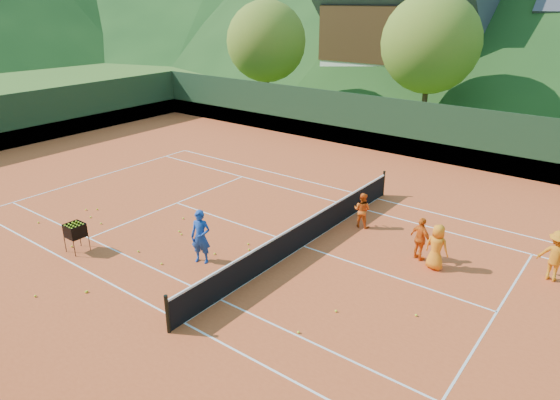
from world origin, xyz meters
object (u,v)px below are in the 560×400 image
Objects in this scene: tennis_net at (304,233)px; ball_hopper at (75,231)px; student_a at (362,210)px; chalet_left at (408,27)px; coach at (201,237)px; student_b at (421,239)px; student_d at (556,256)px; student_c at (437,247)px.

tennis_net is 7.60m from ball_hopper.
student_a is 0.11× the size of tennis_net.
coach is at bearing -76.29° from chalet_left.
student_b is 3.90m from student_d.
student_b is 0.98× the size of student_c.
coach is at bearing -124.67° from tennis_net.
student_a is at bearing 40.88° from coach.
tennis_net is (-0.80, -2.62, -0.16)m from student_a.
chalet_left reaches higher than student_d.
student_d is 0.13× the size of tennis_net.
chalet_left reaches higher than coach.
coach is at bearing 37.22° from student_d.
student_d is at bearing -150.05° from student_c.
student_a is 3.61m from student_c.
tennis_net is at bearing 40.01° from ball_hopper.
coach is 6.16m from student_a.
tennis_net is (-7.21, -2.76, -0.30)m from student_d.
student_c is at bearing 17.01° from tennis_net.
chalet_left is at bearing -51.97° from student_d.
coach is at bearing 27.76° from ball_hopper.
student_c is at bearing -63.80° from chalet_left.
student_c is 3.41m from student_d.
student_a is 29.85m from chalet_left.
student_c is 0.12× the size of tennis_net.
student_b reaches higher than ball_hopper.
ball_hopper is (-13.03, -7.65, -0.05)m from student_d.
student_c is 0.93× the size of student_d.
student_d is 1.60× the size of ball_hopper.
coach is 3.50m from tennis_net.
tennis_net is (-4.14, -1.27, -0.24)m from student_c.
student_d is (6.41, 0.14, 0.14)m from student_a.
coach is 0.15× the size of tennis_net.
student_d is at bearing 9.23° from coach.
ball_hopper is at bearing -83.17° from chalet_left.
student_c is 32.39m from chalet_left.
student_a is 6.41m from student_d.
chalet_left is at bearing 108.43° from tennis_net.
student_d is 15.11m from ball_hopper.
student_c is at bearing 153.59° from student_a.
coach is at bearing 62.48° from student_b.
chalet_left is (-10.80, 27.38, 4.97)m from student_a.
student_a is at bearing 48.60° from ball_hopper.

